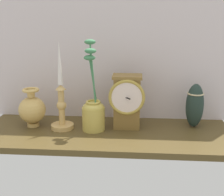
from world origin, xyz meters
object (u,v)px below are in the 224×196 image
Objects in this scene: candlestick_tall_left at (61,104)px; tall_ceramic_vase at (195,105)px; mantel_clock at (127,101)px; brass_vase_bulbous at (32,109)px; brass_vase_jar at (93,111)px.

candlestick_tall_left is 54.30cm from tall_ceramic_vase.
mantel_clock is 1.36× the size of brass_vase_bulbous.
candlestick_tall_left is 13.19cm from brass_vase_bulbous.
tall_ceramic_vase is (27.71, 3.51, -2.31)cm from mantel_clock.
brass_vase_bulbous is 0.89× the size of tall_ceramic_vase.
brass_vase_jar reaches higher than mantel_clock.
brass_vase_jar is at bearing -2.04° from candlestick_tall_left.
mantel_clock is 39.25cm from brass_vase_bulbous.
mantel_clock is 26.40cm from candlestick_tall_left.
brass_vase_bulbous is (-12.79, 1.59, -2.82)cm from candlestick_tall_left.
mantel_clock is at bearing 13.67° from brass_vase_jar.
candlestick_tall_left is 0.99× the size of brass_vase_jar.
candlestick_tall_left is 13.13cm from brass_vase_jar.
mantel_clock is at bearing 6.02° from candlestick_tall_left.
mantel_clock is at bearing -172.77° from tall_ceramic_vase.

